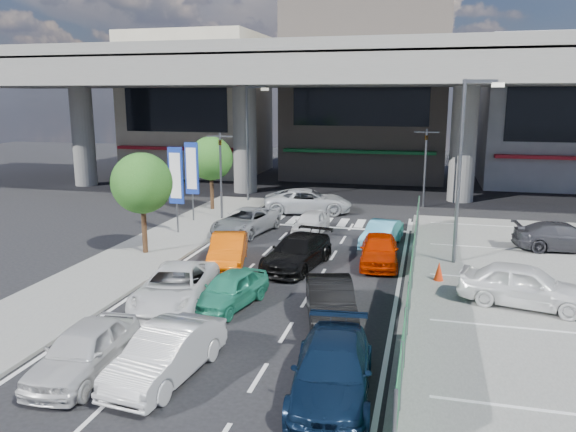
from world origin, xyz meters
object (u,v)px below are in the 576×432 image
(street_lamp_right, at_px, (465,157))
(wagon_silver_front_left, at_px, (246,221))
(sedan_white_front_mid, at_px, (311,223))
(signboard_near, at_px, (176,178))
(hatch_white_back_mid, at_px, (167,353))
(sedan_white_mid_left, at_px, (175,287))
(minivan_navy_back, at_px, (332,371))
(traffic_light_left, at_px, (220,155))
(tree_near, at_px, (142,183))
(kei_truck_front_right, at_px, (382,234))
(hatch_black_mid_right, at_px, (330,301))
(parked_sedan_dgrey, at_px, (564,237))
(signboard_far, at_px, (192,171))
(crossing_wagon_silver, at_px, (308,201))
(van_white_back_left, at_px, (84,350))
(taxi_orange_left, at_px, (228,250))
(parked_sedan_white, at_px, (525,285))
(street_lamp_left, at_px, (250,134))
(taxi_teal_mid, at_px, (230,290))
(tree_far, at_px, (211,159))
(taxi_orange_right, at_px, (379,250))
(traffic_light_right, at_px, (426,148))
(traffic_cone, at_px, (439,271))
(sedan_black_mid, at_px, (297,252))

(street_lamp_right, height_order, wagon_silver_front_left, street_lamp_right)
(wagon_silver_front_left, bearing_deg, sedan_white_front_mid, 21.24)
(street_lamp_right, height_order, signboard_near, street_lamp_right)
(hatch_white_back_mid, height_order, sedan_white_mid_left, same)
(minivan_navy_back, bearing_deg, traffic_light_left, 112.93)
(tree_near, height_order, kei_truck_front_right, tree_near)
(hatch_black_mid_right, bearing_deg, parked_sedan_dgrey, 35.05)
(hatch_white_back_mid, xyz_separation_m, hatch_black_mid_right, (3.52, 4.84, 0.00))
(tree_near, relative_size, minivan_navy_back, 1.01)
(parked_sedan_dgrey, bearing_deg, street_lamp_right, 118.78)
(signboard_far, height_order, crossing_wagon_silver, signboard_far)
(van_white_back_left, distance_m, taxi_orange_left, 10.39)
(street_lamp_right, bearing_deg, parked_sedan_white, -67.58)
(street_lamp_left, xyz_separation_m, minivan_navy_back, (9.97, -24.45, -4.08))
(street_lamp_left, distance_m, taxi_teal_mid, 20.49)
(traffic_light_left, height_order, parked_sedan_white, traffic_light_left)
(hatch_black_mid_right, relative_size, parked_sedan_white, 0.94)
(signboard_near, bearing_deg, kei_truck_front_right, 1.44)
(traffic_light_left, relative_size, signboard_near, 1.11)
(tree_far, xyz_separation_m, hatch_black_mid_right, (10.58, -16.23, -2.70))
(kei_truck_front_right, bearing_deg, parked_sedan_dgrey, 17.72)
(van_white_back_left, xyz_separation_m, crossing_wagon_silver, (1.35, 22.20, 0.08))
(signboard_near, height_order, wagon_silver_front_left, signboard_near)
(tree_near, bearing_deg, traffic_light_left, 84.29)
(traffic_light_left, distance_m, hatch_white_back_mid, 19.63)
(taxi_teal_mid, height_order, taxi_orange_left, taxi_orange_left)
(street_lamp_left, xyz_separation_m, crossing_wagon_silver, (4.72, -2.73, -4.00))
(taxi_orange_left, height_order, taxi_orange_right, taxi_orange_right)
(parked_sedan_white, bearing_deg, hatch_black_mid_right, 127.33)
(minivan_navy_back, relative_size, hatch_black_mid_right, 1.14)
(van_white_back_left, bearing_deg, tree_near, 107.29)
(van_white_back_left, bearing_deg, traffic_light_right, 68.92)
(taxi_orange_left, relative_size, sedan_white_front_mid, 1.10)
(sedan_white_mid_left, xyz_separation_m, traffic_cone, (9.11, 4.95, -0.25))
(traffic_light_left, height_order, tree_far, traffic_light_left)
(traffic_light_left, xyz_separation_m, hatch_black_mid_right, (8.98, -13.73, -3.25))
(kei_truck_front_right, bearing_deg, taxi_orange_left, -132.00)
(traffic_light_left, xyz_separation_m, street_lamp_right, (13.37, -6.00, 0.83))
(sedan_black_mid, height_order, parked_sedan_dgrey, parked_sedan_dgrey)
(tree_far, height_order, sedan_white_front_mid, tree_far)
(crossing_wagon_silver, bearing_deg, hatch_white_back_mid, 169.80)
(signboard_near, bearing_deg, tree_near, -87.13)
(traffic_cone, bearing_deg, sedan_black_mid, 175.36)
(hatch_black_mid_right, bearing_deg, signboard_far, 114.48)
(signboard_near, distance_m, tree_far, 6.54)
(parked_sedan_dgrey, bearing_deg, signboard_near, 88.90)
(taxi_orange_right, bearing_deg, kei_truck_front_right, 88.65)
(hatch_white_back_mid, bearing_deg, minivan_navy_back, 7.92)
(signboard_far, distance_m, van_white_back_left, 18.68)
(taxi_orange_right, relative_size, parked_sedan_white, 0.91)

